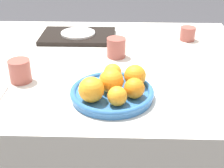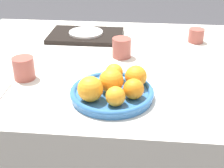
{
  "view_description": "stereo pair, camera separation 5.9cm",
  "coord_description": "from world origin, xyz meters",
  "px_view_note": "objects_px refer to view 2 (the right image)",
  "views": [
    {
      "loc": [
        0.1,
        -1.19,
        1.27
      ],
      "look_at": [
        0.07,
        -0.31,
        0.79
      ],
      "focal_mm": 50.0,
      "sensor_mm": 36.0,
      "label": 1
    },
    {
      "loc": [
        0.16,
        -1.19,
        1.27
      ],
      "look_at": [
        0.07,
        -0.31,
        0.79
      ],
      "focal_mm": 50.0,
      "sensor_mm": 36.0,
      "label": 2
    }
  ],
  "objects_px": {
    "fruit_platter": "(112,93)",
    "cup_1": "(196,35)",
    "orange_2": "(116,96)",
    "serving_tray": "(86,35)",
    "orange_3": "(114,72)",
    "orange_1": "(90,89)",
    "orange_4": "(136,76)",
    "orange_5": "(134,89)",
    "side_plate": "(86,32)",
    "cup_0": "(24,68)",
    "cup_2": "(122,48)",
    "orange_0": "(111,81)"
  },
  "relations": [
    {
      "from": "fruit_platter",
      "to": "cup_1",
      "type": "distance_m",
      "value": 0.65
    },
    {
      "from": "orange_2",
      "to": "serving_tray",
      "type": "relative_size",
      "value": 0.17
    },
    {
      "from": "orange_3",
      "to": "serving_tray",
      "type": "distance_m",
      "value": 0.52
    },
    {
      "from": "orange_1",
      "to": "orange_4",
      "type": "xyz_separation_m",
      "value": [
        0.14,
        0.1,
        -0.0
      ]
    },
    {
      "from": "orange_5",
      "to": "side_plate",
      "type": "relative_size",
      "value": 0.4
    },
    {
      "from": "orange_1",
      "to": "cup_0",
      "type": "xyz_separation_m",
      "value": [
        -0.27,
        0.16,
        -0.02
      ]
    },
    {
      "from": "orange_3",
      "to": "orange_5",
      "type": "bearing_deg",
      "value": -58.03
    },
    {
      "from": "fruit_platter",
      "to": "orange_3",
      "type": "bearing_deg",
      "value": 90.17
    },
    {
      "from": "fruit_platter",
      "to": "cup_2",
      "type": "height_order",
      "value": "cup_2"
    },
    {
      "from": "orange_3",
      "to": "cup_2",
      "type": "distance_m",
      "value": 0.26
    },
    {
      "from": "orange_3",
      "to": "serving_tray",
      "type": "xyz_separation_m",
      "value": [
        -0.18,
        0.49,
        -0.04
      ]
    },
    {
      "from": "orange_0",
      "to": "cup_0",
      "type": "relative_size",
      "value": 0.97
    },
    {
      "from": "orange_1",
      "to": "fruit_platter",
      "type": "bearing_deg",
      "value": 44.45
    },
    {
      "from": "fruit_platter",
      "to": "orange_2",
      "type": "bearing_deg",
      "value": -77.1
    },
    {
      "from": "cup_0",
      "to": "cup_1",
      "type": "bearing_deg",
      "value": 33.4
    },
    {
      "from": "fruit_platter",
      "to": "orange_5",
      "type": "height_order",
      "value": "orange_5"
    },
    {
      "from": "orange_2",
      "to": "cup_0",
      "type": "xyz_separation_m",
      "value": [
        -0.35,
        0.19,
        -0.01
      ]
    },
    {
      "from": "serving_tray",
      "to": "side_plate",
      "type": "relative_size",
      "value": 2.15
    },
    {
      "from": "orange_1",
      "to": "cup_1",
      "type": "bearing_deg",
      "value": 56.39
    },
    {
      "from": "orange_1",
      "to": "serving_tray",
      "type": "xyz_separation_m",
      "value": [
        -0.12,
        0.63,
        -0.05
      ]
    },
    {
      "from": "cup_1",
      "to": "orange_4",
      "type": "bearing_deg",
      "value": -118.03
    },
    {
      "from": "serving_tray",
      "to": "cup_2",
      "type": "xyz_separation_m",
      "value": [
        0.19,
        -0.23,
        0.03
      ]
    },
    {
      "from": "orange_5",
      "to": "serving_tray",
      "type": "bearing_deg",
      "value": 113.06
    },
    {
      "from": "orange_2",
      "to": "cup_0",
      "type": "distance_m",
      "value": 0.4
    },
    {
      "from": "serving_tray",
      "to": "cup_0",
      "type": "bearing_deg",
      "value": -107.9
    },
    {
      "from": "cup_1",
      "to": "orange_0",
      "type": "bearing_deg",
      "value": -122.2
    },
    {
      "from": "orange_2",
      "to": "serving_tray",
      "type": "height_order",
      "value": "orange_2"
    },
    {
      "from": "cup_2",
      "to": "side_plate",
      "type": "bearing_deg",
      "value": 130.35
    },
    {
      "from": "orange_1",
      "to": "orange_4",
      "type": "distance_m",
      "value": 0.17
    },
    {
      "from": "orange_2",
      "to": "fruit_platter",
      "type": "bearing_deg",
      "value": 102.9
    },
    {
      "from": "orange_2",
      "to": "serving_tray",
      "type": "distance_m",
      "value": 0.68
    },
    {
      "from": "orange_0",
      "to": "cup_0",
      "type": "bearing_deg",
      "value": 162.47
    },
    {
      "from": "cup_1",
      "to": "cup_2",
      "type": "height_order",
      "value": "cup_2"
    },
    {
      "from": "side_plate",
      "to": "orange_2",
      "type": "bearing_deg",
      "value": -72.58
    },
    {
      "from": "cup_0",
      "to": "cup_1",
      "type": "xyz_separation_m",
      "value": [
        0.68,
        0.45,
        -0.01
      ]
    },
    {
      "from": "orange_1",
      "to": "orange_0",
      "type": "bearing_deg",
      "value": 45.44
    },
    {
      "from": "fruit_platter",
      "to": "orange_3",
      "type": "distance_m",
      "value": 0.09
    },
    {
      "from": "orange_0",
      "to": "serving_tray",
      "type": "bearing_deg",
      "value": 107.87
    },
    {
      "from": "fruit_platter",
      "to": "orange_5",
      "type": "xyz_separation_m",
      "value": [
        0.07,
        -0.03,
        0.04
      ]
    },
    {
      "from": "orange_1",
      "to": "serving_tray",
      "type": "bearing_deg",
      "value": 101.11
    },
    {
      "from": "orange_4",
      "to": "orange_0",
      "type": "bearing_deg",
      "value": -150.21
    },
    {
      "from": "fruit_platter",
      "to": "orange_5",
      "type": "relative_size",
      "value": 4.21
    },
    {
      "from": "fruit_platter",
      "to": "orange_2",
      "type": "xyz_separation_m",
      "value": [
        0.02,
        -0.08,
        0.04
      ]
    },
    {
      "from": "orange_4",
      "to": "side_plate",
      "type": "relative_size",
      "value": 0.45
    },
    {
      "from": "serving_tray",
      "to": "cup_0",
      "type": "xyz_separation_m",
      "value": [
        -0.15,
        -0.46,
        0.03
      ]
    },
    {
      "from": "orange_3",
      "to": "fruit_platter",
      "type": "bearing_deg",
      "value": -89.83
    },
    {
      "from": "orange_2",
      "to": "side_plate",
      "type": "height_order",
      "value": "orange_2"
    },
    {
      "from": "cup_0",
      "to": "orange_2",
      "type": "bearing_deg",
      "value": -27.8
    },
    {
      "from": "orange_5",
      "to": "cup_2",
      "type": "distance_m",
      "value": 0.38
    },
    {
      "from": "orange_1",
      "to": "cup_2",
      "type": "distance_m",
      "value": 0.41
    }
  ]
}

